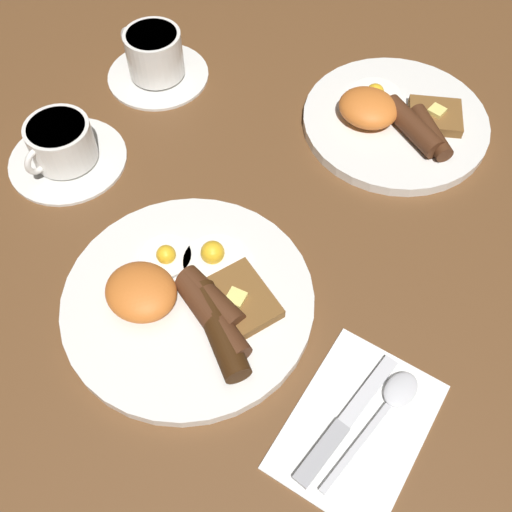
# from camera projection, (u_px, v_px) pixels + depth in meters

# --- Properties ---
(ground_plane) EXTENTS (3.00, 3.00, 0.00)m
(ground_plane) POSITION_uv_depth(u_px,v_px,m) (189.00, 304.00, 0.69)
(ground_plane) COLOR brown
(breakfast_plate_near) EXTENTS (0.29, 0.29, 0.05)m
(breakfast_plate_near) POSITION_uv_depth(u_px,v_px,m) (189.00, 300.00, 0.68)
(breakfast_plate_near) COLOR silver
(breakfast_plate_near) RESTS_ON ground_plane
(breakfast_plate_far) EXTENTS (0.26, 0.26, 0.05)m
(breakfast_plate_far) POSITION_uv_depth(u_px,v_px,m) (394.00, 119.00, 0.84)
(breakfast_plate_far) COLOR silver
(breakfast_plate_far) RESTS_ON ground_plane
(teacup_near) EXTENTS (0.16, 0.16, 0.06)m
(teacup_near) POSITION_uv_depth(u_px,v_px,m) (63.00, 148.00, 0.79)
(teacup_near) COLOR silver
(teacup_near) RESTS_ON ground_plane
(teacup_far) EXTENTS (0.15, 0.15, 0.08)m
(teacup_far) POSITION_uv_depth(u_px,v_px,m) (155.00, 59.00, 0.88)
(teacup_far) COLOR silver
(teacup_far) RESTS_ON ground_plane
(napkin) EXTENTS (0.13, 0.18, 0.01)m
(napkin) POSITION_uv_depth(u_px,v_px,m) (358.00, 426.00, 0.61)
(napkin) COLOR white
(napkin) RESTS_ON ground_plane
(knife) EXTENTS (0.04, 0.17, 0.01)m
(knife) POSITION_uv_depth(u_px,v_px,m) (343.00, 425.00, 0.61)
(knife) COLOR silver
(knife) RESTS_ON napkin
(spoon) EXTENTS (0.04, 0.16, 0.01)m
(spoon) POSITION_uv_depth(u_px,v_px,m) (391.00, 402.00, 0.62)
(spoon) COLOR silver
(spoon) RESTS_ON napkin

